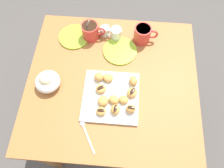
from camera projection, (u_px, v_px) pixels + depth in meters
name	position (u px, v px, depth m)	size (l,w,h in m)	color
ground_plane	(112.00, 120.00, 1.77)	(8.00, 8.00, 0.00)	#514C47
dining_table	(112.00, 92.00, 1.23)	(0.88, 0.83, 0.73)	#A36633
pastry_plate_square	(111.00, 97.00, 1.06)	(0.27, 0.27, 0.02)	silver
coffee_mug_red_left	(91.00, 31.00, 1.18)	(0.13, 0.09, 0.14)	red
coffee_mug_red_right	(143.00, 34.00, 1.17)	(0.13, 0.09, 0.10)	red
cream_pitcher_white	(115.00, 33.00, 1.19)	(0.10, 0.06, 0.07)	silver
ice_cream_bowl	(47.00, 81.00, 1.06)	(0.13, 0.13, 0.09)	silver
chocolate_sauce_pitcher	(105.00, 31.00, 1.21)	(0.09, 0.05, 0.06)	silver
saucer_lime_left	(120.00, 51.00, 1.18)	(0.19, 0.19, 0.01)	#9EC633
saucer_lime_right	(74.00, 37.00, 1.22)	(0.17, 0.17, 0.01)	#9EC633
loose_spoon_near_saucer	(86.00, 133.00, 0.99)	(0.09, 0.14, 0.01)	silver
beignet_0	(124.00, 100.00, 1.03)	(0.04, 0.05, 0.03)	#D19347
beignet_1	(103.00, 101.00, 1.02)	(0.05, 0.05, 0.03)	#D19347
beignet_2	(108.00, 78.00, 1.08)	(0.05, 0.05, 0.03)	#D19347
beignet_3	(114.00, 100.00, 1.03)	(0.05, 0.04, 0.03)	#D19347
beignet_4	(99.00, 77.00, 1.07)	(0.05, 0.05, 0.04)	#D19347
beignet_5	(133.00, 81.00, 1.07)	(0.04, 0.05, 0.04)	#D19347
beignet_6	(131.00, 109.00, 1.00)	(0.05, 0.04, 0.04)	#D19347
chocolate_drizzle_6	(131.00, 107.00, 0.98)	(0.03, 0.01, 0.01)	black
beignet_7	(101.00, 89.00, 1.05)	(0.05, 0.05, 0.03)	#D19347
chocolate_drizzle_7	(101.00, 87.00, 1.04)	(0.04, 0.02, 0.01)	black
beignet_8	(132.00, 93.00, 1.04)	(0.06, 0.05, 0.03)	#D19347
chocolate_drizzle_8	(132.00, 91.00, 1.03)	(0.04, 0.02, 0.01)	black
beignet_9	(101.00, 111.00, 1.00)	(0.05, 0.04, 0.03)	#D19347
chocolate_drizzle_9	(101.00, 110.00, 0.99)	(0.03, 0.02, 0.01)	black
beignet_10	(115.00, 110.00, 1.00)	(0.05, 0.04, 0.03)	#D19347
chocolate_drizzle_10	(115.00, 108.00, 0.99)	(0.04, 0.02, 0.01)	black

